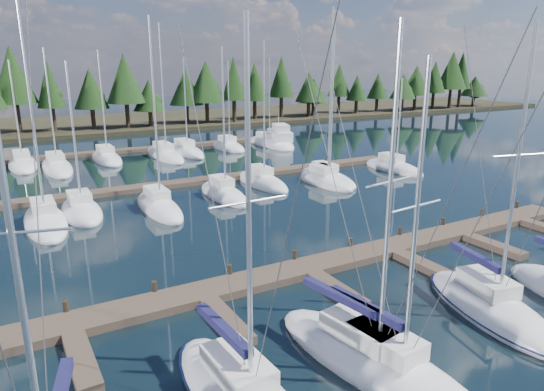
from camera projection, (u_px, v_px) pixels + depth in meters
ground at (217, 214)px, 36.59m from camera, size 260.00×260.00×0.00m
far_shore at (83, 125)px, 86.74m from camera, size 220.00×30.00×0.60m
main_dock at (311, 273)px, 25.95m from camera, size 44.00×6.13×0.90m
back_docks at (145, 165)px, 52.93m from camera, size 50.00×21.80×0.40m
front_sailboat_2 at (368, 358)px, 18.30m from camera, size 4.26×9.53×13.21m
front_sailboat_3 at (392, 372)px, 17.52m from camera, size 3.46×8.93×12.10m
front_sailboat_4 at (490, 308)px, 22.08m from camera, size 4.75×8.82×13.49m
back_sailboat_rows at (156, 173)px, 49.15m from camera, size 45.78×32.47×17.45m
motor_yacht_right at (280, 142)px, 66.65m from camera, size 6.14×10.30×4.89m
tree_line at (78, 87)px, 75.87m from camera, size 186.58×11.95×14.52m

